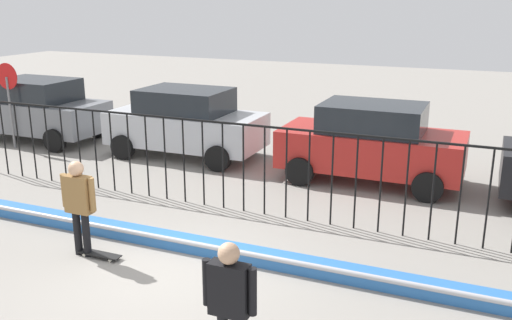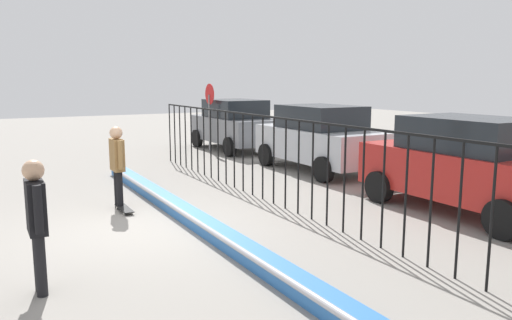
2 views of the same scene
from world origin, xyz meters
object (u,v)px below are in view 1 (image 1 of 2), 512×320
Objects in this scene: skateboard at (100,254)px; parked_car_silver at (186,122)px; camera_operator at (229,297)px; parked_car_gray at (37,109)px; stop_sign at (9,94)px; parked_car_red at (371,142)px; skateboarder at (79,200)px.

skateboard is 0.19× the size of parked_car_silver.
parked_car_silver is at bearing -33.66° from camera_operator.
stop_sign is (0.03, -1.05, 0.64)m from parked_car_gray.
camera_operator is 9.63m from parked_car_silver.
parked_car_red is (3.37, 5.97, 0.91)m from skateboard.
parked_car_red is at bearing 5.46° from stop_sign.
parked_car_red is at bearing 69.57° from skateboarder.
skateboarder is 1.01m from skateboard.
skateboard is 9.29m from parked_car_gray.
parked_car_red is (3.70, 5.99, -0.04)m from skateboarder.
camera_operator is 0.39× the size of parked_car_red.
parked_car_gray and parked_car_silver have the same top height.
stop_sign is at bearing 129.92° from skateboard.
parked_car_red is 1.72× the size of stop_sign.
skateboarder reaches higher than camera_operator.
parked_car_red is (10.38, -0.06, 0.00)m from parked_car_gray.
skateboarder is 1.01× the size of camera_operator.
camera_operator is at bearing -33.55° from stop_sign.
camera_operator is 13.07m from parked_car_gray.
stop_sign is at bearing -10.06° from camera_operator.
stop_sign reaches higher than skateboard.
parked_car_gray is 1.72× the size of stop_sign.
parked_car_gray reaches higher than camera_operator.
camera_operator is at bearing -43.69° from skateboard.
parked_car_gray is 5.17m from parked_car_silver.
skateboard is 0.48× the size of camera_operator.
stop_sign is (-6.97, 4.98, 1.56)m from skateboard.
parked_car_gray and parked_car_red have the same top height.
parked_car_gray is at bearing 91.63° from stop_sign.
skateboard is 0.32× the size of stop_sign.
parked_car_silver is 1.00× the size of parked_car_red.
skateboard is at bearing -115.24° from parked_car_red.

